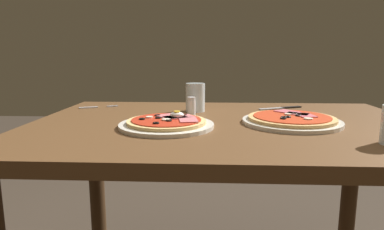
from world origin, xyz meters
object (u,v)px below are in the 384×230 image
Objects in this scene: fork at (95,107)px; dining_table at (226,154)px; pizza_foreground at (167,123)px; pizza_across_left at (292,120)px; salt_shaker at (191,106)px; knife at (283,108)px; water_glass_far at (195,99)px.

dining_table is at bearing -26.27° from fork.
dining_table is 0.24m from pizza_foreground.
pizza_foreground is (-0.19, -0.09, 0.12)m from dining_table.
fork is at bearing 153.73° from dining_table.
pizza_foreground is 0.40m from pizza_across_left.
salt_shaker is at bearing -20.21° from fork.
dining_table is 19.28× the size of salt_shaker.
pizza_across_left reaches higher than knife.
water_glass_far is (-0.32, 0.22, 0.04)m from pizza_across_left.
dining_table is 0.60m from fork.
water_glass_far is at bearing -166.60° from knife.
knife is (0.04, 0.30, -0.01)m from pizza_across_left.
salt_shaker is at bearing -155.38° from knife.
salt_shaker is (-0.37, -0.17, 0.03)m from knife.
water_glass_far is at bearing 119.89° from dining_table.
pizza_across_left is at bearing 10.34° from pizza_foreground.
pizza_across_left is 0.36m from salt_shaker.
salt_shaker is (-0.12, 0.11, 0.14)m from dining_table.
pizza_foreground is 0.22m from salt_shaker.
knife is at bearing 48.86° from dining_table.
knife is 0.41m from salt_shaker.
water_glass_far reaches higher than dining_table.
dining_table is 0.22m from salt_shaker.
pizza_foreground is 2.65× the size of water_glass_far.
knife is (0.25, 0.28, 0.11)m from dining_table.
fork is (-0.34, 0.36, -0.01)m from pizza_foreground.
pizza_foreground is at bearing -139.29° from knife.
water_glass_far is 0.43m from fork.
salt_shaker reaches higher than pizza_across_left.
pizza_across_left reaches higher than fork.
pizza_foreground is at bearing -169.66° from pizza_across_left.
pizza_foreground reaches higher than pizza_across_left.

